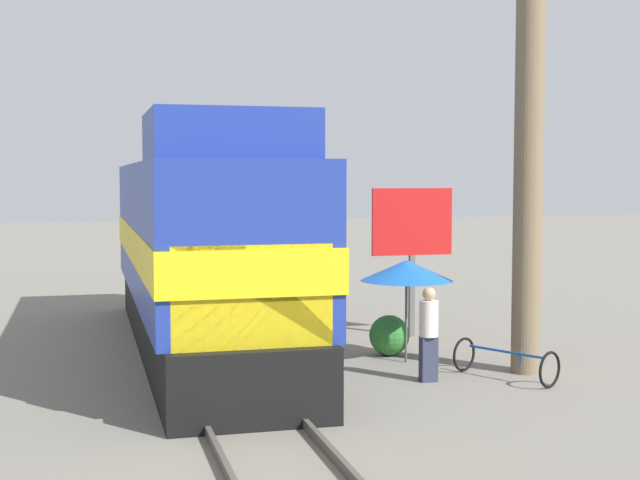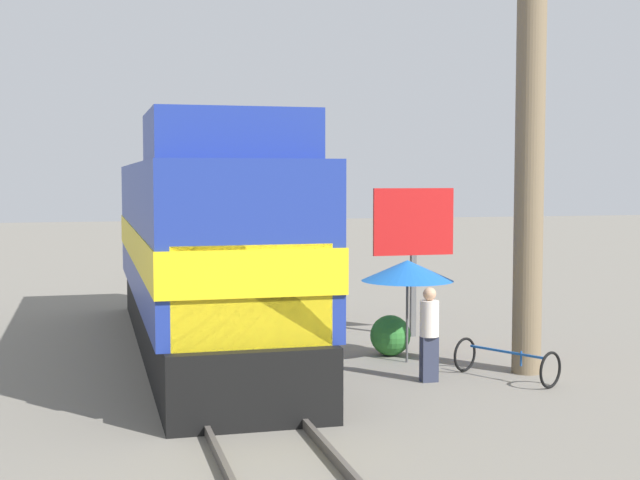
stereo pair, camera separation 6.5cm
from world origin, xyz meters
TOP-DOWN VIEW (x-y plane):
  - ground_plane at (0.00, 0.00)m, footprint 120.00×120.00m
  - rail_near at (-0.72, 0.00)m, footprint 0.08×40.22m
  - rail_far at (0.72, 0.00)m, footprint 0.08×40.22m
  - locomotive at (0.00, 3.20)m, footprint 2.86×12.80m
  - utility_pole at (5.63, -0.26)m, footprint 1.80×0.54m
  - vendor_umbrella at (3.78, 1.18)m, footprint 1.83×1.83m
  - billboard_sign at (4.92, 3.89)m, footprint 1.93×0.12m
  - shrub_cluster at (3.68, 1.91)m, footprint 0.84×0.84m
  - person_bystander at (3.59, -0.49)m, footprint 0.34×0.34m
  - bicycle at (5.00, -0.70)m, footprint 1.49×1.98m

SIDE VIEW (x-z plane):
  - ground_plane at x=0.00m, z-range 0.00..0.00m
  - rail_near at x=-0.72m, z-range 0.00..0.15m
  - rail_far at x=0.72m, z-range 0.00..0.15m
  - bicycle at x=5.00m, z-range 0.01..0.66m
  - shrub_cluster at x=3.68m, z-range 0.00..0.84m
  - person_bystander at x=3.59m, z-range 0.07..1.78m
  - vendor_umbrella at x=3.78m, z-range 0.81..2.85m
  - locomotive at x=0.00m, z-range -0.27..4.50m
  - billboard_sign at x=4.92m, z-range 0.77..4.19m
  - utility_pole at x=5.63m, z-range 0.03..11.80m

